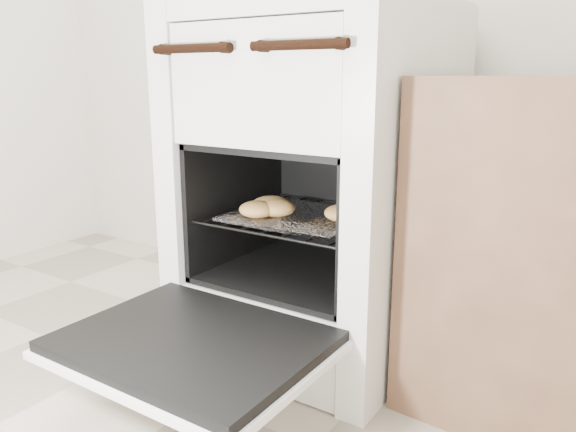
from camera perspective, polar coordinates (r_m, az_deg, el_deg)
name	(u,v)px	position (r m, az deg, el deg)	size (l,w,h in m)	color
stove	(318,187)	(1.63, 3.04, 2.96)	(0.64, 0.72, 0.99)	silver
oven_door	(193,345)	(1.30, -9.66, -12.75)	(0.58, 0.45, 0.04)	black
oven_rack	(305,217)	(1.58, 1.71, -0.08)	(0.47, 0.45, 0.01)	black
foil_sheet	(301,216)	(1.56, 1.30, -0.01)	(0.36, 0.32, 0.01)	white
baked_rolls	(285,208)	(1.54, -0.30, 0.80)	(0.36, 0.21, 0.05)	tan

